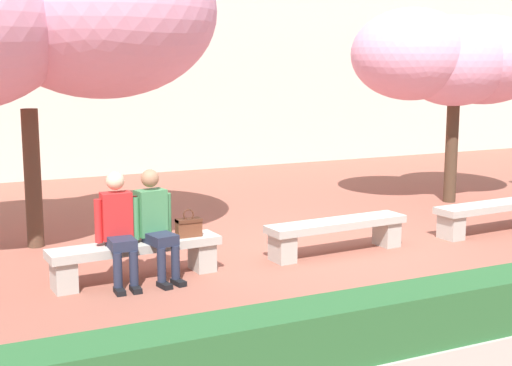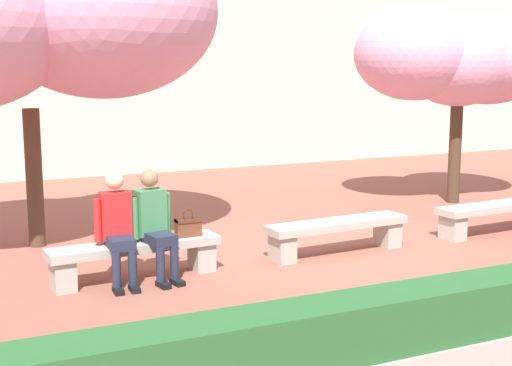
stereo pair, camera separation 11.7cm
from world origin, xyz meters
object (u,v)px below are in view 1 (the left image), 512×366
Objects in this scene: stone_bench_west_end at (136,254)px; handbag at (189,226)px; person_seated_left at (118,224)px; person_seated_right at (155,221)px; stone_bench_near_west at (337,230)px; cherry_tree_main at (25,14)px; stone_bench_center at (493,212)px; cherry_tree_secondary at (452,59)px.

handbag is (0.66, 0.01, 0.27)m from stone_bench_west_end.
person_seated_right is (0.43, 0.00, 0.00)m from person_seated_left.
person_seated_left reaches higher than stone_bench_west_end.
cherry_tree_main reaches higher than stone_bench_near_west.
cherry_tree_main is at bearing 126.96° from handbag.
cherry_tree_main is at bearing 117.24° from person_seated_right.
stone_bench_near_west is at bearing -28.92° from cherry_tree_main.
stone_bench_west_end is 0.71m from handbag.
handbag is at bearing 179.93° from stone_bench_center.
stone_bench_west_end is at bearing 166.64° from person_seated_right.
stone_bench_west_end is 0.44m from person_seated_left.
person_seated_left is 7.41m from cherry_tree_secondary.
handbag is at bearing 3.92° from person_seated_left.
person_seated_left is 3.81× the size of handbag.
stone_bench_center is at bearing 0.57° from person_seated_right.
cherry_tree_secondary is at bearing 65.15° from stone_bench_center.
cherry_tree_main is (-1.48, 1.96, 2.55)m from handbag.
stone_bench_west_end is 0.40× the size of cherry_tree_main.
person_seated_left is 0.25× the size of cherry_tree_main.
stone_bench_near_west and stone_bench_center have the same top height.
cherry_tree_main reaches higher than stone_bench_center.
stone_bench_center is 6.04× the size of handbag.
person_seated_right is 3.81× the size of handbag.
stone_bench_near_west is 0.55× the size of cherry_tree_secondary.
person_seated_left is 0.35× the size of cherry_tree_secondary.
cherry_tree_main is (-6.31, 1.97, 2.82)m from stone_bench_center.
stone_bench_west_end and stone_bench_near_west have the same top height.
cherry_tree_main reaches higher than cherry_tree_secondary.
stone_bench_west_end is 0.45m from person_seated_right.
stone_bench_center is 1.59× the size of person_seated_right.
stone_bench_near_west is (2.75, 0.00, 0.00)m from stone_bench_west_end.
stone_bench_west_end is at bearing -67.38° from cherry_tree_main.
stone_bench_center is 5.71m from person_seated_left.
person_seated_left is at bearing -160.83° from cherry_tree_secondary.
handbag is 0.09× the size of cherry_tree_secondary.
person_seated_left is at bearing -165.71° from stone_bench_west_end.
stone_bench_west_end is 5.49m from stone_bench_center.
stone_bench_center is at bearing -114.85° from cherry_tree_secondary.
cherry_tree_secondary is (3.81, 2.30, 2.27)m from stone_bench_near_west.
stone_bench_west_end is 1.59× the size of person_seated_left.
cherry_tree_secondary is at bearing 21.24° from handbag.
cherry_tree_secondary is (6.55, 2.30, 2.27)m from stone_bench_west_end.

